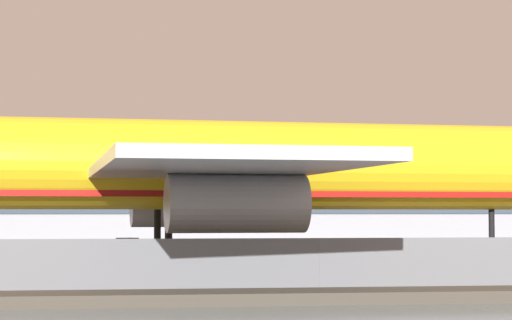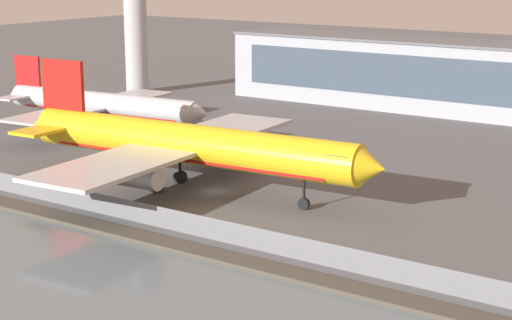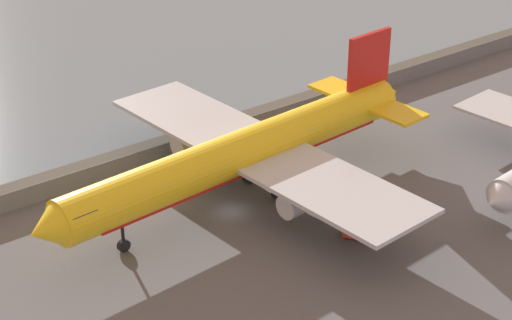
% 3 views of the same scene
% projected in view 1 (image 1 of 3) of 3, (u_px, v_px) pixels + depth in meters
% --- Properties ---
extents(ground_plane, '(500.00, 500.00, 0.00)m').
position_uv_depth(ground_plane, '(267.00, 272.00, 61.17)').
color(ground_plane, '#565659').
extents(shoreline_seawall, '(320.00, 3.00, 0.50)m').
position_uv_depth(shoreline_seawall, '(340.00, 296.00, 40.90)').
color(shoreline_seawall, '#474238').
rests_on(shoreline_seawall, ground).
extents(perimeter_fence, '(280.00, 0.10, 2.51)m').
position_uv_depth(perimeter_fence, '(319.00, 266.00, 45.41)').
color(perimeter_fence, slate).
rests_on(perimeter_fence, ground).
extents(cargo_jet_yellow, '(56.26, 48.37, 16.45)m').
position_uv_depth(cargo_jet_yellow, '(208.00, 169.00, 59.37)').
color(cargo_jet_yellow, yellow).
rests_on(cargo_jet_yellow, ground).
extents(baggage_tug, '(3.21, 3.52, 1.80)m').
position_uv_depth(baggage_tug, '(130.00, 251.00, 73.24)').
color(baggage_tug, red).
rests_on(baggage_tug, ground).
extents(terminal_building, '(116.27, 14.91, 14.35)m').
position_uv_depth(terminal_building, '(279.00, 186.00, 136.52)').
color(terminal_building, '#9EA3AD').
rests_on(terminal_building, ground).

